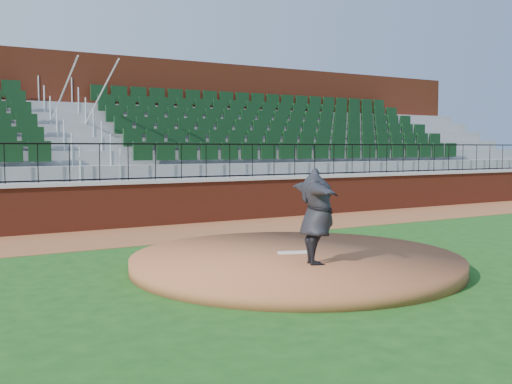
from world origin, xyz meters
TOP-DOWN VIEW (x-y plane):
  - ground at (0.00, 0.00)m, footprint 90.00×90.00m
  - warning_track at (0.00, 5.40)m, footprint 34.00×3.20m
  - field_wall at (0.00, 7.00)m, footprint 34.00×0.35m
  - wall_cap at (0.00, 7.00)m, footprint 34.00×0.45m
  - wall_railing at (0.00, 7.00)m, footprint 34.00×0.05m
  - seating_stands at (0.00, 9.72)m, footprint 34.00×5.10m
  - concourse_wall at (0.00, 12.52)m, footprint 34.00×0.50m
  - pitchers_mound at (-0.06, -0.01)m, footprint 5.99×5.99m
  - pitching_rubber at (-0.03, 0.13)m, footprint 0.55×0.32m
  - pitcher at (-0.28, -0.93)m, footprint 1.14×2.06m

SIDE VIEW (x-z plane):
  - ground at x=0.00m, z-range 0.00..0.00m
  - warning_track at x=0.00m, z-range 0.00..0.01m
  - pitchers_mound at x=-0.06m, z-range 0.00..0.25m
  - pitching_rubber at x=-0.03m, z-range 0.25..0.29m
  - field_wall at x=0.00m, z-range 0.00..1.20m
  - pitcher at x=-0.28m, z-range 0.25..1.87m
  - wall_cap at x=0.00m, z-range 1.20..1.30m
  - wall_railing at x=0.00m, z-range 1.30..2.30m
  - seating_stands at x=0.00m, z-range 0.00..4.60m
  - concourse_wall at x=0.00m, z-range 0.00..5.50m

